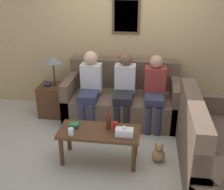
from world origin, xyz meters
name	(u,v)px	position (x,y,z in m)	size (l,w,h in m)	color
ground_plane	(118,134)	(0.00, 0.00, 0.00)	(16.00, 16.00, 0.00)	#ADA899
wall_back	(126,39)	(0.00, 1.05, 1.30)	(9.00, 0.08, 2.60)	tan
couch_main	(122,100)	(0.00, 0.56, 0.33)	(1.91, 0.94, 0.98)	brown
couch_side	(215,147)	(1.32, -0.71, 0.33)	(0.94, 1.58, 0.98)	brown
coffee_table	(99,135)	(-0.18, -0.71, 0.39)	(1.08, 0.48, 0.46)	#4C2D19
side_table_with_lamp	(53,97)	(-1.23, 0.53, 0.34)	(0.45, 0.45, 1.08)	#4C2D19
wine_bottle	(109,121)	(-0.06, -0.64, 0.58)	(0.07, 0.07, 0.31)	#562319
drinking_glass	(71,132)	(-0.52, -0.87, 0.51)	(0.07, 0.07, 0.10)	silver
book_stack	(74,125)	(-0.53, -0.67, 0.49)	(0.13, 0.11, 0.05)	navy
soda_can	(115,126)	(0.03, -0.68, 0.53)	(0.07, 0.07, 0.12)	red
tissue_box	(124,132)	(0.16, -0.79, 0.52)	(0.23, 0.12, 0.14)	silver
person_left	(90,85)	(-0.52, 0.37, 0.67)	(0.34, 0.63, 1.21)	#2D334C
person_middle	(124,86)	(0.05, 0.40, 0.66)	(0.34, 0.66, 1.20)	black
person_right	(155,89)	(0.54, 0.35, 0.66)	(0.34, 0.58, 1.19)	#2D334C
teddy_bear	(159,153)	(0.62, -0.62, 0.12)	(0.18, 0.18, 0.28)	#A87A51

